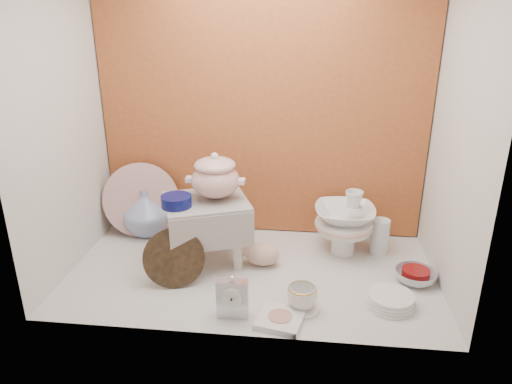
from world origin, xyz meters
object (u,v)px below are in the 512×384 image
blue_white_vase (146,212)px  mantel_clock (232,297)px  step_stool (207,231)px  dinner_plate_stack (391,300)px  plush_pig (262,254)px  crystal_bowl (415,276)px  soup_tureen (215,176)px  floral_platter (141,200)px  porcelain_tower (344,222)px  gold_rim_teacup (302,297)px

blue_white_vase → mantel_clock: 0.96m
step_stool → dinner_plate_stack: bearing=-40.2°
plush_pig → crystal_bowl: (0.74, -0.08, -0.03)m
blue_white_vase → mantel_clock: bearing=-49.8°
soup_tureen → floral_platter: (-0.49, 0.25, -0.25)m
porcelain_tower → soup_tureen: bearing=-167.2°
step_stool → gold_rim_teacup: 0.62m
blue_white_vase → gold_rim_teacup: 1.12m
blue_white_vase → porcelain_tower: size_ratio=0.76×
blue_white_vase → gold_rim_teacup: size_ratio=2.07×
gold_rim_teacup → crystal_bowl: gold_rim_teacup is taller
step_stool → soup_tureen: bearing=10.8°
step_stool → blue_white_vase: 0.51m
step_stool → soup_tureen: (0.04, 0.03, 0.29)m
gold_rim_teacup → crystal_bowl: (0.54, 0.28, -0.03)m
mantel_clock → dinner_plate_stack: bearing=10.5°
soup_tureen → dinner_plate_stack: soup_tureen is taller
crystal_bowl → porcelain_tower: 0.45m
mantel_clock → plush_pig: bearing=77.3°
mantel_clock → crystal_bowl: bearing=21.8°
soup_tureen → porcelain_tower: 0.73m
blue_white_vase → gold_rim_teacup: blue_white_vase is taller
floral_platter → porcelain_tower: floral_platter is taller
floral_platter → porcelain_tower: (1.14, -0.10, -0.03)m
mantel_clock → porcelain_tower: size_ratio=0.55×
step_stool → mantel_clock: (0.20, -0.45, -0.07)m
blue_white_vase → plush_pig: bearing=-22.5°
blue_white_vase → gold_rim_teacup: bearing=-35.5°
step_stool → plush_pig: (0.28, -0.01, -0.11)m
blue_white_vase → porcelain_tower: 1.12m
mantel_clock → gold_rim_teacup: (0.29, 0.09, -0.04)m
soup_tureen → porcelain_tower: soup_tureen is taller
gold_rim_teacup → dinner_plate_stack: gold_rim_teacup is taller
step_stool → mantel_clock: size_ratio=2.05×
crystal_bowl → gold_rim_teacup: bearing=-152.3°
mantel_clock → crystal_bowl: mantel_clock is taller
soup_tureen → porcelain_tower: (0.65, 0.15, -0.28)m
blue_white_vase → step_stool: bearing=-33.8°
step_stool → crystal_bowl: size_ratio=2.05×
floral_platter → gold_rim_teacup: 1.15m
blue_white_vase → dinner_plate_stack: bearing=-24.1°
dinner_plate_stack → soup_tureen: bearing=158.5°
plush_pig → gold_rim_teacup: size_ratio=1.68×
step_stool → blue_white_vase: step_stool is taller
mantel_clock → porcelain_tower: porcelain_tower is taller
soup_tureen → plush_pig: size_ratio=1.26×
blue_white_vase → dinner_plate_stack: blue_white_vase is taller
mantel_clock → gold_rim_teacup: bearing=14.2°
mantel_clock → soup_tureen: bearing=105.8°
plush_pig → dinner_plate_stack: (0.60, -0.29, -0.04)m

